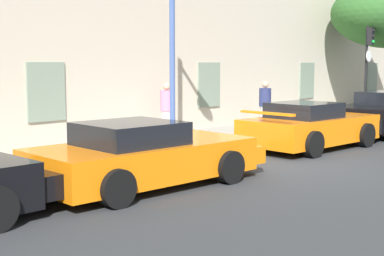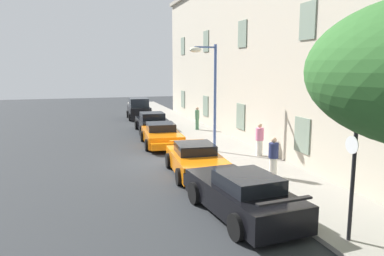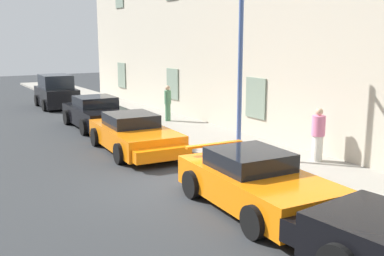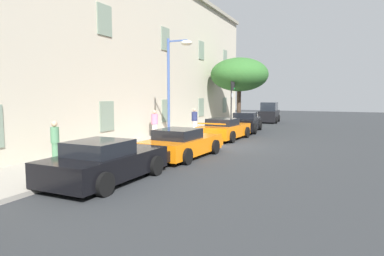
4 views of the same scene
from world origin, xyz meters
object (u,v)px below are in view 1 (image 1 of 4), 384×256
at_px(pedestrian_strolling, 265,105).
at_px(pedestrian_bystander, 167,110).
at_px(sportscar_yellow_flank, 150,156).
at_px(sportscar_white_middle, 313,127).
at_px(traffic_light, 368,55).
at_px(sportscar_tail_end, 379,114).

xyz_separation_m(pedestrian_strolling, pedestrian_bystander, (-3.41, 1.13, 0.00)).
xyz_separation_m(sportscar_yellow_flank, pedestrian_strolling, (7.79, 2.81, 0.38)).
relative_size(sportscar_white_middle, pedestrian_strolling, 2.87).
bearing_deg(pedestrian_bystander, traffic_light, -13.28).
height_order(sportscar_white_middle, pedestrian_bystander, pedestrian_bystander).
relative_size(sportscar_tail_end, traffic_light, 1.41).
bearing_deg(sportscar_yellow_flank, sportscar_white_middle, 1.15).
bearing_deg(pedestrian_bystander, sportscar_white_middle, -63.50).
relative_size(sportscar_yellow_flank, pedestrian_strolling, 3.00).
bearing_deg(pedestrian_bystander, sportscar_yellow_flank, -138.04).
bearing_deg(sportscar_white_middle, pedestrian_bystander, 116.50).
bearing_deg(traffic_light, sportscar_white_middle, -166.20).
bearing_deg(traffic_light, pedestrian_strolling, 170.03).
xyz_separation_m(sportscar_tail_end, pedestrian_bystander, (-6.16, 3.83, 0.32)).
distance_m(sportscar_white_middle, sportscar_tail_end, 4.26).
height_order(pedestrian_strolling, pedestrian_bystander, pedestrian_bystander).
bearing_deg(sportscar_yellow_flank, traffic_light, 7.90).
height_order(sportscar_yellow_flank, traffic_light, traffic_light).
height_order(sportscar_white_middle, pedestrian_strolling, pedestrian_strolling).
distance_m(sportscar_yellow_flank, sportscar_tail_end, 10.54).
height_order(sportscar_yellow_flank, pedestrian_strolling, pedestrian_strolling).
distance_m(sportscar_yellow_flank, pedestrian_strolling, 8.29).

